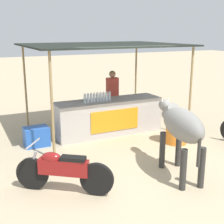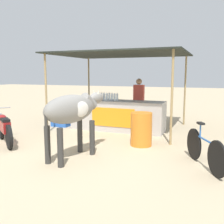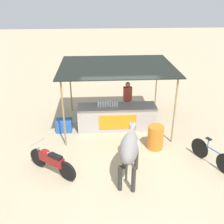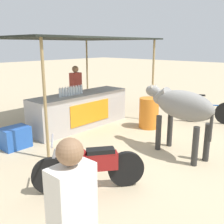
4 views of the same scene
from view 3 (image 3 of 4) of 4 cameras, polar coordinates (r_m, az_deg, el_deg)
The scene contains 10 objects.
ground_plane at distance 8.58m, azimuth 2.21°, elevation -10.62°, with size 60.00×60.00×0.00m, color tan.
stall_counter at distance 10.20m, azimuth 1.07°, elevation -1.14°, with size 3.00×0.82×0.96m.
stall_awning at distance 9.80m, azimuth 1.01°, elevation 9.52°, with size 4.20×3.20×2.45m.
water_bottle_row at distance 9.89m, azimuth -0.91°, elevation 1.76°, with size 0.79×0.07×0.25m.
vendor_behind_counter at distance 10.78m, azimuth 3.37°, elevation 2.48°, with size 0.34×0.22×1.65m.
cooler_box at distance 10.28m, azimuth -10.36°, elevation -2.88°, with size 0.60×0.44×0.48m, color blue.
water_barrel at distance 9.11m, azimuth 9.43°, elevation -5.44°, with size 0.54×0.54×0.85m, color orange.
cow at distance 7.35m, azimuth 3.88°, elevation -7.75°, with size 0.82×1.85×1.44m.
motorcycle_parked at distance 8.08m, azimuth -13.09°, elevation -10.24°, with size 1.49×1.15×0.90m.
bicycle_leaning at distance 8.79m, azimuth 20.92°, elevation -8.79°, with size 0.80×1.49×0.85m.
Camera 3 is at (-0.75, -6.89, 5.06)m, focal length 42.00 mm.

